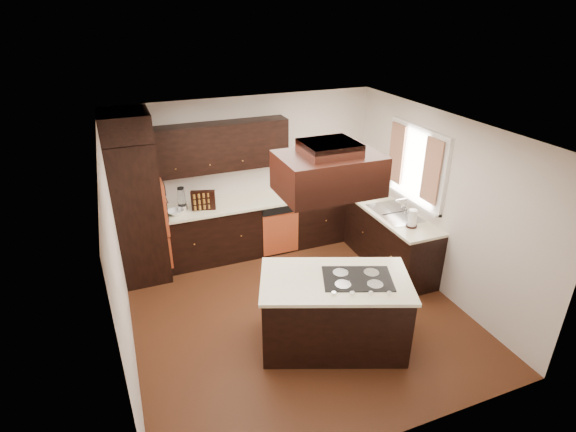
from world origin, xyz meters
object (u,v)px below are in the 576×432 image
object	(u,v)px
range_hood	(328,173)
spice_rack	(203,200)
oven_column	(138,211)
island	(334,313)

from	to	relation	value
range_hood	spice_rack	distance (m)	2.70
oven_column	island	world-z (taller)	oven_column
oven_column	island	distance (m)	3.16
oven_column	spice_rack	bearing A→B (deg)	1.86
oven_column	range_hood	bearing A→B (deg)	-50.26
range_hood	island	bearing A→B (deg)	-64.72
range_hood	spice_rack	size ratio (longest dim) A/B	2.92
island	range_hood	xyz separation A→B (m)	(-0.07, 0.15, 1.72)
oven_column	range_hood	xyz separation A→B (m)	(1.88, -2.25, 1.10)
island	spice_rack	size ratio (longest dim) A/B	4.61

